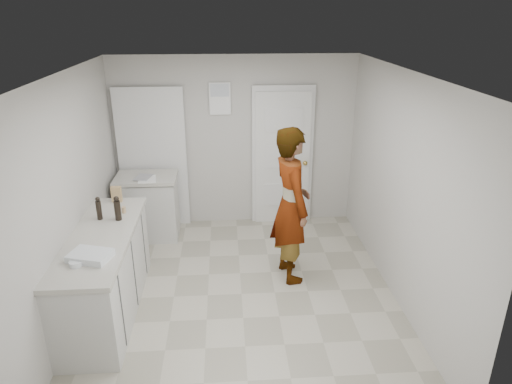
{
  "coord_description": "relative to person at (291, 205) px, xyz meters",
  "views": [
    {
      "loc": [
        -0.15,
        -4.46,
        3.08
      ],
      "look_at": [
        0.2,
        0.4,
        1.11
      ],
      "focal_mm": 32.0,
      "sensor_mm": 36.0,
      "label": 1
    }
  ],
  "objects": [
    {
      "name": "cake_mix_box",
      "position": [
        -2.06,
        0.29,
        0.08
      ],
      "size": [
        0.12,
        0.06,
        0.19
      ],
      "primitive_type": "cube",
      "rotation": [
        0.0,
        0.0,
        -0.05
      ],
      "color": "#A78353",
      "rests_on": "main_counter"
    },
    {
      "name": "oil_cruet_a",
      "position": [
        -1.94,
        -0.22,
        0.12
      ],
      "size": [
        0.07,
        0.07,
        0.28
      ],
      "color": "black",
      "rests_on": "main_counter"
    },
    {
      "name": "papers",
      "position": [
        -1.82,
        1.03,
        -0.01
      ],
      "size": [
        0.27,
        0.33,
        0.01
      ],
      "primitive_type": "cube",
      "rotation": [
        0.0,
        0.0,
        0.14
      ],
      "color": "white",
      "rests_on": "side_counter"
    },
    {
      "name": "main_counter",
      "position": [
        -2.06,
        -0.58,
        -0.51
      ],
      "size": [
        0.64,
        1.96,
        0.93
      ],
      "color": "beige",
      "rests_on": "ground"
    },
    {
      "name": "room_shell",
      "position": [
        -0.78,
        1.58,
        0.08
      ],
      "size": [
        4.0,
        4.0,
        4.0
      ],
      "color": "#B5B1AB",
      "rests_on": "ground"
    },
    {
      "name": "spice_jar",
      "position": [
        -1.91,
        -0.04,
        0.02
      ],
      "size": [
        0.05,
        0.05,
        0.07
      ],
      "primitive_type": "cylinder",
      "color": "tan",
      "rests_on": "main_counter"
    },
    {
      "name": "side_counter",
      "position": [
        -1.86,
        1.17,
        -0.51
      ],
      "size": [
        0.84,
        0.61,
        0.93
      ],
      "color": "beige",
      "rests_on": "ground"
    },
    {
      "name": "egg_bowl",
      "position": [
        -2.12,
        -1.17,
        0.01
      ],
      "size": [
        0.12,
        0.12,
        0.04
      ],
      "color": "silver",
      "rests_on": "main_counter"
    },
    {
      "name": "baking_dish",
      "position": [
        -2.02,
        -1.06,
        0.02
      ],
      "size": [
        0.43,
        0.35,
        0.07
      ],
      "rotation": [
        0.0,
        0.0,
        -0.29
      ],
      "color": "silver",
      "rests_on": "main_counter"
    },
    {
      "name": "oil_cruet_b",
      "position": [
        -2.14,
        -0.19,
        0.11
      ],
      "size": [
        0.06,
        0.06,
        0.26
      ],
      "color": "black",
      "rests_on": "main_counter"
    },
    {
      "name": "ground",
      "position": [
        -0.61,
        -0.38,
        -0.94
      ],
      "size": [
        4.0,
        4.0,
        0.0
      ],
      "primitive_type": "plane",
      "color": "gray",
      "rests_on": "ground"
    },
    {
      "name": "person",
      "position": [
        0.0,
        0.0,
        0.0
      ],
      "size": [
        0.58,
        0.76,
        1.88
      ],
      "primitive_type": "imported",
      "rotation": [
        0.0,
        0.0,
        1.77
      ],
      "color": "silver",
      "rests_on": "ground"
    }
  ]
}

